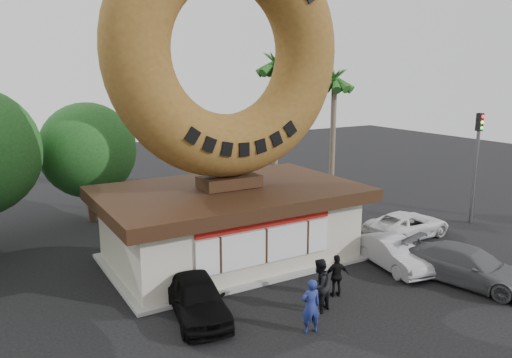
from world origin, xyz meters
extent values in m
plane|color=black|center=(0.00, 0.00, 0.00)|extent=(90.00, 90.00, 0.00)
cube|color=beige|center=(0.00, 6.00, 1.50)|extent=(10.00, 6.00, 3.00)
cube|color=#999993|center=(0.00, 6.00, 0.07)|extent=(10.60, 6.60, 0.15)
cube|color=#3F3F3F|center=(0.00, 6.00, 3.05)|extent=(10.00, 6.00, 0.10)
cube|color=black|center=(0.00, 6.00, 3.00)|extent=(11.20, 7.20, 0.55)
cube|color=silver|center=(0.00, 2.95, 1.55)|extent=(6.00, 0.12, 1.40)
cube|color=#A3130E|center=(0.00, 2.93, 2.55)|extent=(6.00, 0.10, 0.45)
cube|color=black|center=(0.00, 6.00, 3.55)|extent=(2.60, 1.40, 0.50)
torus|color=brown|center=(0.00, 6.00, 9.05)|extent=(10.50, 2.68, 10.50)
cylinder|color=#473321|center=(-4.00, 15.00, 1.43)|extent=(0.44, 0.44, 2.86)
sphere|color=#19461A|center=(-4.00, 15.00, 4.03)|extent=(5.20, 5.20, 5.20)
cylinder|color=#726651|center=(7.50, 14.00, 4.50)|extent=(0.36, 0.36, 9.00)
cylinder|color=#726651|center=(11.00, 12.50, 4.00)|extent=(0.36, 0.36, 8.00)
cylinder|color=#59595E|center=(-2.00, 16.00, 4.00)|extent=(0.18, 0.18, 8.00)
cylinder|color=#59595E|center=(-1.10, 16.00, 7.90)|extent=(1.80, 0.12, 0.12)
cube|color=#59595E|center=(-0.20, 16.00, 7.85)|extent=(0.45, 0.20, 0.12)
cylinder|color=#59595E|center=(14.00, 4.00, 3.00)|extent=(0.18, 0.18, 6.00)
cube|color=black|center=(14.00, 4.00, 5.60)|extent=(0.30, 0.28, 0.95)
sphere|color=red|center=(14.00, 3.85, 5.90)|extent=(0.18, 0.18, 0.18)
sphere|color=yellow|center=(14.00, 3.85, 5.60)|extent=(0.18, 0.18, 0.18)
sphere|color=green|center=(14.00, 3.85, 5.30)|extent=(0.18, 0.18, 0.18)
imported|color=navy|center=(-0.78, -1.06, 0.91)|extent=(0.74, 0.56, 1.83)
imported|color=black|center=(0.33, -0.05, 0.96)|extent=(1.13, 1.01, 1.93)
imported|color=black|center=(1.65, 0.59, 0.81)|extent=(1.02, 0.64, 1.62)
imported|color=black|center=(-3.48, 1.76, 0.72)|extent=(2.45, 4.44, 1.43)
imported|color=#9A9A9E|center=(5.51, 1.50, 0.65)|extent=(2.01, 4.15, 1.31)
imported|color=#5A5C5F|center=(6.88, -1.17, 0.73)|extent=(3.29, 5.36, 1.45)
imported|color=silver|center=(9.12, 4.07, 0.65)|extent=(4.77, 2.35, 1.30)
camera|label=1|loc=(-9.75, -12.83, 8.26)|focal=35.00mm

